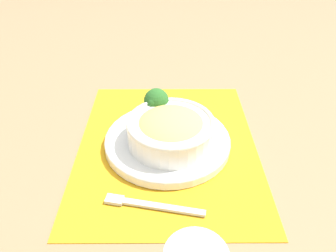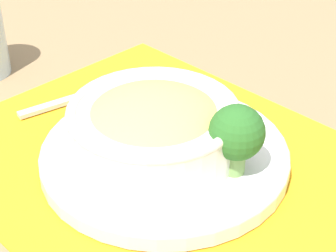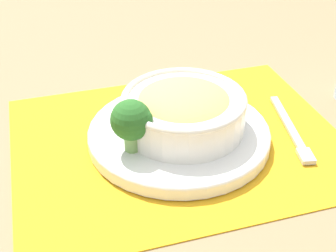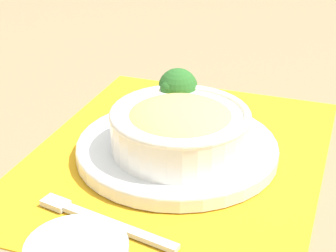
% 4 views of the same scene
% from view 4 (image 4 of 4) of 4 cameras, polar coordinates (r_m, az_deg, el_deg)
% --- Properties ---
extents(ground_plane, '(4.00, 4.00, 0.00)m').
position_cam_4_polar(ground_plane, '(0.78, 0.91, -3.19)').
color(ground_plane, '#8C704C').
extents(placemat, '(0.51, 0.41, 0.00)m').
position_cam_4_polar(placemat, '(0.77, 0.92, -3.06)').
color(placemat, orange).
rests_on(placemat, ground_plane).
extents(plate, '(0.28, 0.28, 0.02)m').
position_cam_4_polar(plate, '(0.77, 0.92, -2.20)').
color(plate, white).
rests_on(plate, placemat).
extents(bowl, '(0.19, 0.19, 0.07)m').
position_cam_4_polar(bowl, '(0.74, 1.24, -0.04)').
color(bowl, silver).
rests_on(bowl, plate).
extents(broccoli_floret, '(0.06, 0.06, 0.08)m').
position_cam_4_polar(broccoli_floret, '(0.82, 0.99, 3.79)').
color(broccoli_floret, '#759E51').
rests_on(broccoli_floret, plate).
extents(carrot_slice_near, '(0.04, 0.04, 0.01)m').
position_cam_4_polar(carrot_slice_near, '(0.75, -4.20, -2.31)').
color(carrot_slice_near, orange).
rests_on(carrot_slice_near, plate).
extents(carrot_slice_middle, '(0.04, 0.04, 0.01)m').
position_cam_4_polar(carrot_slice_middle, '(0.74, -3.72, -2.99)').
color(carrot_slice_middle, orange).
rests_on(carrot_slice_middle, plate).
extents(fork, '(0.04, 0.18, 0.01)m').
position_cam_4_polar(fork, '(0.65, -7.57, -9.20)').
color(fork, '#B7B7BC').
rests_on(fork, placemat).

